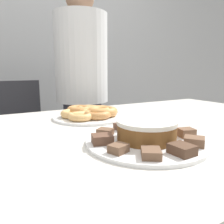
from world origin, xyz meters
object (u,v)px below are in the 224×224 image
Objects in this scene: frosted_cake at (147,130)px; office_chair_left at (20,151)px; plate_cake at (146,141)px; plate_donuts at (90,117)px; person_standing at (82,94)px.

office_chair_left is at bearing 103.12° from frosted_cake.
plate_cake and plate_donuts have the same top height.
frosted_cake is (-0.20, -1.00, -0.00)m from person_standing.
person_standing is 1.02m from plate_cake.
frosted_cake reaches higher than plate_cake.
office_chair_left is 5.21× the size of frosted_cake.
person_standing is at bearing 71.43° from plate_donuts.
person_standing is 1.02m from frosted_cake.
plate_cake is at bearing 180.00° from frosted_cake.
person_standing is at bearing -12.84° from office_chair_left.
person_standing is at bearing 78.84° from frosted_cake.
frosted_cake is at bearing -89.84° from plate_donuts.
plate_donuts is (0.25, -0.65, 0.34)m from office_chair_left.
frosted_cake reaches higher than plate_donuts.
office_chair_left is at bearing 172.64° from person_standing.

